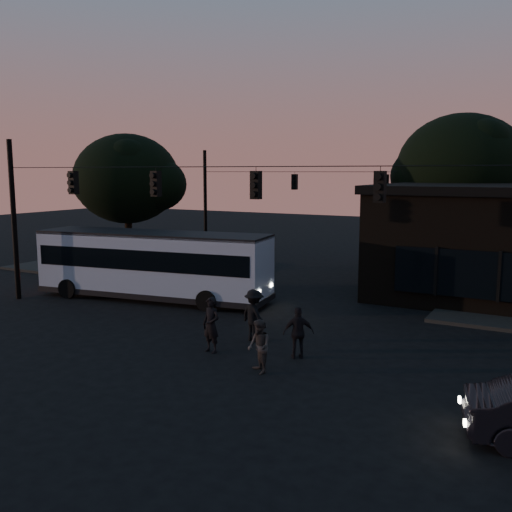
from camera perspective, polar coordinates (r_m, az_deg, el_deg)
The scene contains 11 objects.
ground at distance 18.03m, azimuth -6.29°, elevation -11.14°, with size 120.00×120.00×0.00m, color black.
sidewalk_far_left at distance 37.15m, azimuth -11.49°, elevation -0.93°, with size 14.00×10.00×0.15m, color black.
tree_behind at distance 36.30m, azimuth 19.89°, elevation 8.22°, with size 7.60×7.60×9.43m.
tree_left at distance 35.92m, azimuth -12.79°, elevation 7.52°, with size 6.40×6.40×8.30m.
signal_rig_near at distance 20.44m, azimuth 0.00°, elevation 4.02°, with size 26.24×0.30×7.50m.
signal_rig_far at distance 35.29m, azimuth 12.75°, elevation 5.29°, with size 26.24×0.30×7.50m.
bus at distance 27.36m, azimuth -10.30°, elevation -0.57°, with size 11.65×4.30×3.21m.
pedestrian_a at distance 19.26m, azimuth -4.50°, elevation -6.89°, with size 0.69×0.45×1.88m, color black.
pedestrian_b at distance 17.34m, azimuth 0.30°, elevation -9.05°, with size 0.79×0.62×1.63m, color #2F2B2B.
pedestrian_c at distance 18.68m, azimuth 4.26°, elevation -7.65°, with size 1.00×0.42×1.71m, color black.
pedestrian_d at distance 20.46m, azimuth -0.19°, elevation -5.95°, with size 1.21×0.70×1.88m, color black.
Camera 1 is at (9.88, -13.82, 6.04)m, focal length 40.00 mm.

